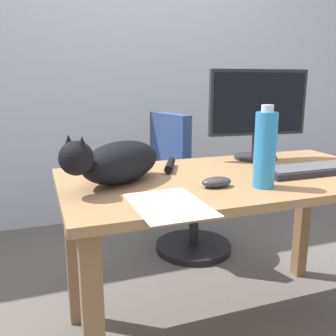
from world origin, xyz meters
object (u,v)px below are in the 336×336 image
computer_mouse (217,182)px  monitor (258,111)px  water_bottle (265,149)px  keyboard (312,169)px  cat (117,161)px  office_chair (188,196)px

computer_mouse → monitor: bearing=43.1°
computer_mouse → water_bottle: bearing=-19.8°
keyboard → cat: size_ratio=0.86×
office_chair → monitor: size_ratio=1.84×
office_chair → keyboard: office_chair is taller
cat → water_bottle: 0.52m
keyboard → cat: (-0.77, 0.11, 0.07)m
computer_mouse → water_bottle: water_bottle is taller
cat → water_bottle: bearing=-25.3°
water_bottle → keyboard: bearing=20.1°
monitor → computer_mouse: monitor is taller
office_chair → water_bottle: (-0.12, -0.96, 0.46)m
cat → office_chair: bearing=51.4°
keyboard → office_chair: bearing=102.4°
office_chair → cat: cat is taller
office_chair → keyboard: bearing=-77.6°
monitor → water_bottle: bearing=-120.1°
cat → water_bottle: (0.47, -0.22, 0.05)m
computer_mouse → water_bottle: (0.15, -0.05, 0.12)m
monitor → computer_mouse: size_ratio=4.37×
office_chair → water_bottle: 1.07m
office_chair → keyboard: 0.93m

